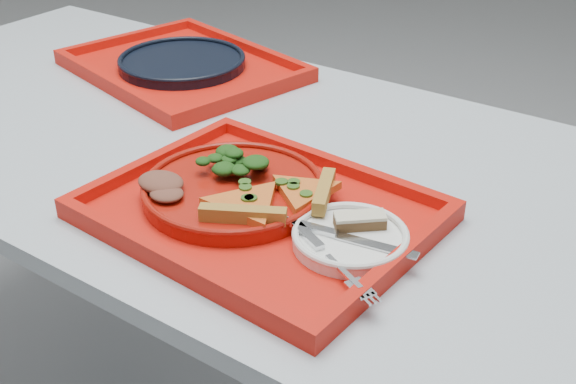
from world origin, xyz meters
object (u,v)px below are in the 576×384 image
Objects in this scene: navy_plate at (182,63)px; dessert_bar at (360,221)px; tray_main at (260,215)px; dinner_plate at (233,191)px; tray_far at (183,70)px.

navy_plate is 0.70m from dessert_bar.
dinner_plate is at bearing 173.28° from tray_main.
tray_far is 0.55m from dinner_plate.
tray_main is at bearing 148.67° from dessert_bar.
dessert_bar is at bearing 4.66° from dinner_plate.
dinner_plate is 0.20m from dessert_bar.
tray_main is at bearing -10.30° from dinner_plate.
tray_far is 0.70m from dessert_bar.
tray_far is 0.01m from navy_plate.
tray_far is (-0.47, 0.36, 0.00)m from tray_main.
navy_plate is at bearing 146.01° from tray_main.
dessert_bar is (0.20, 0.02, 0.01)m from dinner_plate.
tray_main is 0.06m from dinner_plate.
dessert_bar reaches higher than navy_plate.
navy_plate is 3.86× the size of dessert_bar.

